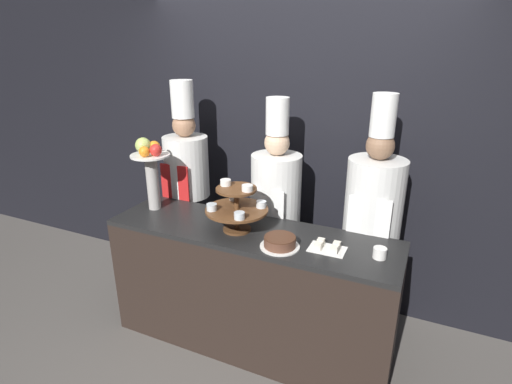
% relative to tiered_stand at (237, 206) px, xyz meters
% --- Properties ---
extents(ground_plane, '(14.00, 14.00, 0.00)m').
position_rel_tiered_stand_xyz_m(ground_plane, '(0.09, -0.26, -1.13)').
color(ground_plane, '#5B5651').
extents(wall_back, '(10.00, 0.06, 2.80)m').
position_rel_tiered_stand_xyz_m(wall_back, '(0.09, 0.87, 0.27)').
color(wall_back, black).
rests_on(wall_back, ground_plane).
extents(buffet_counter, '(2.04, 0.57, 0.94)m').
position_rel_tiered_stand_xyz_m(buffet_counter, '(0.09, 0.03, -0.65)').
color(buffet_counter, black).
rests_on(buffet_counter, ground_plane).
extents(tiered_stand, '(0.43, 0.43, 0.35)m').
position_rel_tiered_stand_xyz_m(tiered_stand, '(0.00, 0.00, 0.00)').
color(tiered_stand, brown).
rests_on(tiered_stand, buffet_counter).
extents(fruit_pedestal, '(0.29, 0.29, 0.55)m').
position_rel_tiered_stand_xyz_m(fruit_pedestal, '(-0.77, 0.08, 0.17)').
color(fruit_pedestal, '#B2ADA8').
rests_on(fruit_pedestal, buffet_counter).
extents(cake_round, '(0.25, 0.25, 0.07)m').
position_rel_tiered_stand_xyz_m(cake_round, '(0.36, -0.11, -0.15)').
color(cake_round, white).
rests_on(cake_round, buffet_counter).
extents(cup_white, '(0.08, 0.08, 0.07)m').
position_rel_tiered_stand_xyz_m(cup_white, '(0.95, 0.01, -0.15)').
color(cup_white, white).
rests_on(cup_white, buffet_counter).
extents(cake_square_tray, '(0.23, 0.15, 0.05)m').
position_rel_tiered_stand_xyz_m(cake_square_tray, '(0.64, -0.02, -0.16)').
color(cake_square_tray, white).
rests_on(cake_square_tray, buffet_counter).
extents(chef_left, '(0.37, 0.37, 1.88)m').
position_rel_tiered_stand_xyz_m(chef_left, '(-0.73, 0.49, -0.11)').
color(chef_left, '#28282D').
rests_on(chef_left, ground_plane).
extents(chef_center_left, '(0.39, 0.39, 1.79)m').
position_rel_tiered_stand_xyz_m(chef_center_left, '(0.09, 0.49, -0.18)').
color(chef_center_left, '#28282D').
rests_on(chef_center_left, ground_plane).
extents(chef_center_right, '(0.40, 0.40, 1.86)m').
position_rel_tiered_stand_xyz_m(chef_center_right, '(0.83, 0.49, -0.14)').
color(chef_center_right, '#28282D').
rests_on(chef_center_right, ground_plane).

